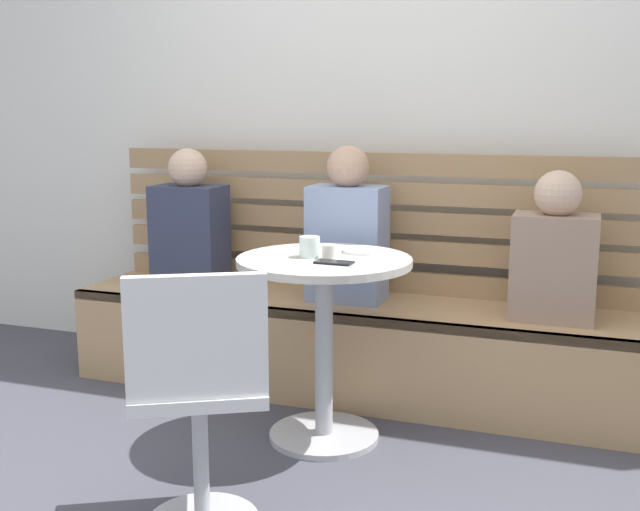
{
  "coord_description": "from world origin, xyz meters",
  "views": [
    {
      "loc": [
        0.98,
        -2.06,
        1.3
      ],
      "look_at": [
        0.01,
        0.66,
        0.75
      ],
      "focal_mm": 43.08,
      "sensor_mm": 36.0,
      "label": 1
    }
  ],
  "objects": [
    {
      "name": "person_child_left",
      "position": [
        -0.87,
        1.23,
        0.74
      ],
      "size": [
        0.34,
        0.22,
        0.68
      ],
      "color": "#333851",
      "rests_on": "booth_bench"
    },
    {
      "name": "cup_espresso_small",
      "position": [
        0.05,
        0.66,
        0.77
      ],
      "size": [
        0.06,
        0.06,
        0.05
      ],
      "primitive_type": "cylinder",
      "color": "silver",
      "rests_on": "cafe_table"
    },
    {
      "name": "cup_glass_short",
      "position": [
        -0.03,
        0.67,
        0.78
      ],
      "size": [
        0.08,
        0.08,
        0.08
      ],
      "primitive_type": "cylinder",
      "color": "silver",
      "rests_on": "cafe_table"
    },
    {
      "name": "white_chair",
      "position": [
        -0.09,
        -0.13,
        0.46
      ],
      "size": [
        0.54,
        0.54,
        0.85
      ],
      "color": "#ADADB2",
      "rests_on": "ground"
    },
    {
      "name": "plate_small",
      "position": [
        0.13,
        0.84,
        0.75
      ],
      "size": [
        0.17,
        0.17,
        0.01
      ],
      "primitive_type": "cylinder",
      "color": "white",
      "rests_on": "cafe_table"
    },
    {
      "name": "cafe_table",
      "position": [
        0.02,
        0.68,
        0.52
      ],
      "size": [
        0.68,
        0.68,
        0.74
      ],
      "color": "#ADADB2",
      "rests_on": "ground"
    },
    {
      "name": "booth_bench",
      "position": [
        0.0,
        1.2,
        0.22
      ],
      "size": [
        2.7,
        0.52,
        0.44
      ],
      "color": "tan",
      "rests_on": "ground"
    },
    {
      "name": "back_wall",
      "position": [
        0.0,
        1.64,
        1.45
      ],
      "size": [
        5.2,
        0.1,
        2.9
      ],
      "primitive_type": "cube",
      "color": "silver",
      "rests_on": "ground"
    },
    {
      "name": "booth_backrest",
      "position": [
        0.0,
        1.44,
        0.78
      ],
      "size": [
        2.65,
        0.04,
        0.66
      ],
      "color": "#A68157",
      "rests_on": "booth_bench"
    },
    {
      "name": "person_adult",
      "position": [
        -0.05,
        1.21,
        0.75
      ],
      "size": [
        0.34,
        0.22,
        0.7
      ],
      "color": "#8C9EC6",
      "rests_on": "booth_bench"
    },
    {
      "name": "person_child_middle",
      "position": [
        0.85,
        1.18,
        0.71
      ],
      "size": [
        0.34,
        0.22,
        0.62
      ],
      "color": "#9E7F6B",
      "rests_on": "booth_bench"
    },
    {
      "name": "phone_on_table",
      "position": [
        0.1,
        0.58,
        0.74
      ],
      "size": [
        0.14,
        0.07,
        0.01
      ],
      "primitive_type": "cube",
      "rotation": [
        0.0,
        0.0,
        1.54
      ],
      "color": "black",
      "rests_on": "cafe_table"
    }
  ]
}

